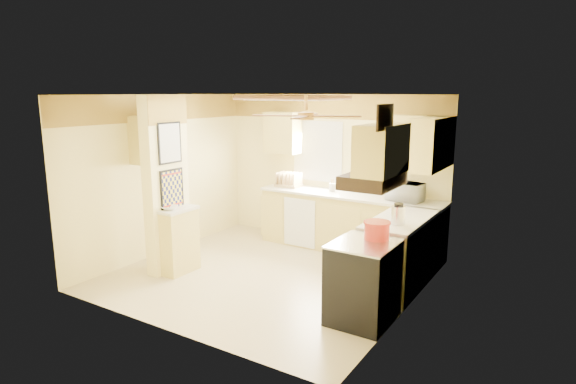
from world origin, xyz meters
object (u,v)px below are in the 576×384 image
Objects in this scene: stove at (363,282)px; dutch_oven at (377,230)px; bowl at (170,208)px; microwave at (406,192)px; kettle at (398,215)px.

stove is 0.59m from dutch_oven.
bowl is 2.92m from dutch_oven.
microwave is 1.66× the size of dutch_oven.
kettle reaches higher than bowl.
kettle is at bearing 113.81° from microwave.
stove is 4.24× the size of bowl.
bowl is at bearing -173.74° from dutch_oven.
kettle is (0.35, -1.31, -0.02)m from microwave.
stove is 2.89m from bowl.
dutch_oven reaches higher than stove.
microwave is 1.36m from kettle.
kettle is (0.03, 0.63, 0.05)m from dutch_oven.
microwave is at bearing 104.87° from kettle.
dutch_oven is 0.63m from kettle.
bowl is 3.08m from kettle.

